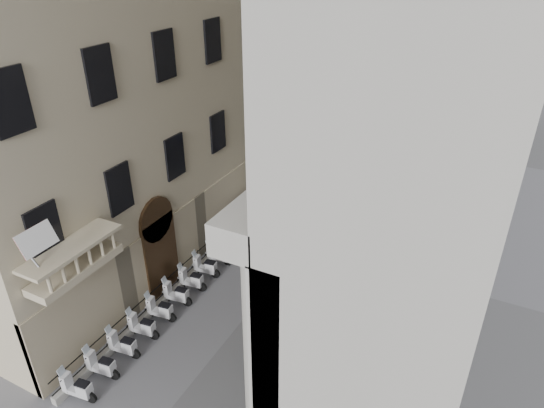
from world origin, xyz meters
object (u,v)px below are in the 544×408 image
(scooter_0, at_px, (80,398))
(info_kiosk, at_px, (273,189))
(street_lamp, at_px, (288,143))
(security_tent, at_px, (277,195))
(pedestrian_b, at_px, (373,170))
(pedestrian_a, at_px, (379,183))

(scooter_0, relative_size, info_kiosk, 0.73)
(scooter_0, distance_m, street_lamp, 17.94)
(scooter_0, relative_size, street_lamp, 0.16)
(security_tent, height_order, info_kiosk, security_tent)
(scooter_0, height_order, street_lamp, street_lamp)
(street_lamp, distance_m, pedestrian_b, 10.35)
(street_lamp, bearing_deg, info_kiosk, 120.09)
(street_lamp, xyz_separation_m, info_kiosk, (-1.93, 1.77, -4.48))
(info_kiosk, bearing_deg, security_tent, -67.19)
(security_tent, height_order, street_lamp, street_lamp)
(security_tent, xyz_separation_m, pedestrian_b, (3.26, 10.35, -1.86))
(security_tent, bearing_deg, info_kiosk, 119.85)
(street_lamp, height_order, pedestrian_b, street_lamp)
(scooter_0, distance_m, pedestrian_b, 26.06)
(street_lamp, bearing_deg, security_tent, -104.25)
(pedestrian_a, bearing_deg, info_kiosk, 50.00)
(street_lamp, bearing_deg, pedestrian_a, 39.16)
(security_tent, xyz_separation_m, info_kiosk, (-2.02, 3.52, -1.64))
(info_kiosk, bearing_deg, scooter_0, -95.40)
(scooter_0, xyz_separation_m, security_tent, (1.49, 15.26, 2.68))
(street_lamp, bearing_deg, scooter_0, -112.05)
(security_tent, distance_m, pedestrian_a, 9.61)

